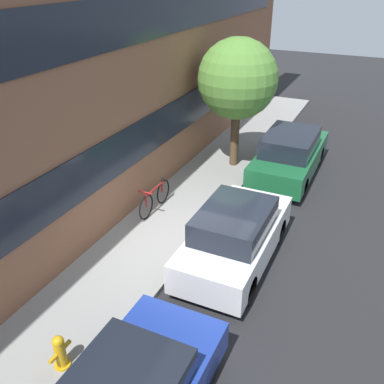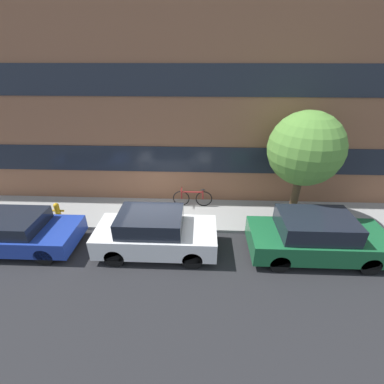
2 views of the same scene
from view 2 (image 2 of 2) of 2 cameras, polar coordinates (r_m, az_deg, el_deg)
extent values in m
plane|color=#232326|center=(9.83, -7.46, -8.67)|extent=(56.00, 56.00, 0.00)
cube|color=gray|center=(10.71, -6.54, -4.77)|extent=(28.00, 2.26, 0.12)
cube|color=brown|center=(10.63, -6.68, 21.19)|extent=(28.00, 0.90, 9.17)
cube|color=#1E232D|center=(10.80, -6.28, 7.23)|extent=(25.76, 0.04, 1.10)
cube|color=#1E232D|center=(10.12, -7.25, 23.42)|extent=(25.76, 0.04, 1.10)
cube|color=#1E3899|center=(10.50, -33.92, -7.90)|extent=(3.89, 1.70, 0.58)
cube|color=black|center=(10.34, -35.37, -5.51)|extent=(2.02, 1.50, 0.44)
cylinder|color=black|center=(10.49, -26.02, -7.06)|extent=(0.61, 0.18, 0.61)
cylinder|color=black|center=(9.48, -29.99, -12.27)|extent=(0.61, 0.18, 0.61)
cylinder|color=black|center=(11.81, -36.46, -6.05)|extent=(0.61, 0.18, 0.61)
cube|color=silver|center=(8.64, -7.88, -9.80)|extent=(3.90, 1.65, 0.70)
cube|color=black|center=(8.30, -9.23, -6.38)|extent=(2.03, 1.45, 0.54)
cylinder|color=black|center=(9.27, 0.44, -8.57)|extent=(0.62, 0.18, 0.62)
cylinder|color=black|center=(8.14, 0.09, -14.81)|extent=(0.62, 0.18, 0.62)
cylinder|color=black|center=(9.64, -14.23, -7.97)|extent=(0.62, 0.18, 0.62)
cylinder|color=black|center=(8.56, -16.82, -13.76)|extent=(0.62, 0.18, 0.62)
cube|color=#195B33|center=(9.32, 25.98, -9.76)|extent=(4.31, 1.72, 0.68)
cube|color=black|center=(8.90, 25.81, -6.57)|extent=(2.24, 1.51, 0.58)
cylinder|color=black|center=(10.60, 30.88, -7.98)|extent=(0.61, 0.18, 0.61)
cylinder|color=black|center=(9.59, 34.83, -13.30)|extent=(0.61, 0.18, 0.61)
cylinder|color=black|center=(9.61, 16.62, -8.51)|extent=(0.61, 0.18, 0.61)
cylinder|color=black|center=(8.47, 18.91, -14.72)|extent=(0.61, 0.18, 0.61)
cylinder|color=gold|center=(11.55, -27.37, -5.02)|extent=(0.28, 0.28, 0.04)
cylinder|color=gold|center=(11.42, -27.66, -3.91)|extent=(0.19, 0.19, 0.49)
sphere|color=gold|center=(11.28, -27.98, -2.68)|extent=(0.20, 0.20, 0.20)
cylinder|color=gold|center=(11.48, -28.47, -3.65)|extent=(0.16, 0.08, 0.08)
cylinder|color=gold|center=(11.31, -26.94, -3.74)|extent=(0.16, 0.08, 0.08)
torus|color=black|center=(10.90, -2.40, -1.43)|extent=(0.70, 0.04, 0.70)
torus|color=black|center=(10.87, 2.67, -1.52)|extent=(0.70, 0.04, 0.70)
cylinder|color=maroon|center=(10.72, 0.13, -0.01)|extent=(0.92, 0.06, 0.06)
cylinder|color=maroon|center=(10.77, 2.44, -0.60)|extent=(0.06, 0.06, 0.40)
cylinder|color=maroon|center=(10.80, -2.32, -0.51)|extent=(0.06, 0.06, 0.40)
ellipsoid|color=black|center=(10.66, 2.46, 0.48)|extent=(0.20, 0.08, 0.05)
cylinder|color=maroon|center=(10.69, -2.35, 0.56)|extent=(0.05, 0.44, 0.05)
cylinder|color=brown|center=(10.32, 21.94, -0.65)|extent=(0.28, 0.28, 2.22)
sphere|color=#568C38|center=(9.64, 23.87, 8.79)|extent=(2.54, 2.54, 2.54)
camera|label=1|loc=(10.16, -67.47, 13.91)|focal=40.00mm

